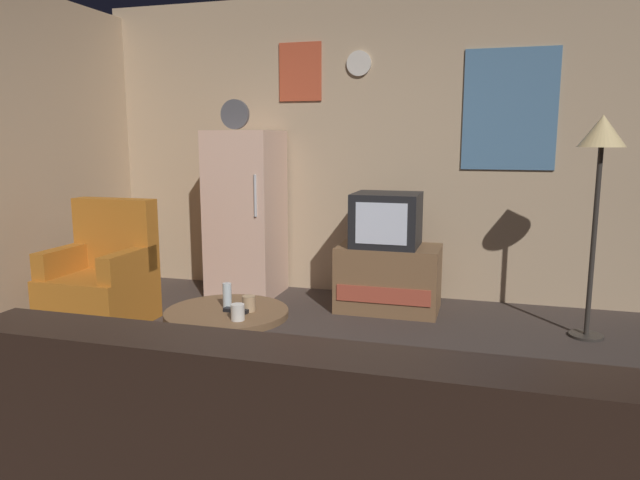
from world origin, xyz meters
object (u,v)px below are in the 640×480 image
object	(u,v)px
standing_lamp	(601,149)
wine_glass	(227,296)
mug_ceramic_tan	(249,303)
crt_tv	(386,220)
tv_stand	(388,278)
fridge	(246,213)
armchair	(103,281)
coffee_table	(228,346)
remote_control	(236,310)
mug_ceramic_white	(238,312)

from	to	relation	value
standing_lamp	wine_glass	xyz separation A→B (m)	(-2.18, -1.42, -0.84)
mug_ceramic_tan	crt_tv	bearing A→B (deg)	73.74
tv_stand	standing_lamp	world-z (taller)	standing_lamp
crt_tv	wine_glass	bearing A→B (deg)	-110.87
standing_lamp	fridge	bearing A→B (deg)	171.11
armchair	tv_stand	bearing A→B (deg)	25.01
crt_tv	coffee_table	distance (m)	1.94
tv_stand	remote_control	world-z (taller)	tv_stand
coffee_table	mug_ceramic_tan	xyz separation A→B (m)	(0.13, 0.02, 0.27)
armchair	standing_lamp	bearing A→B (deg)	10.85
mug_ceramic_white	remote_control	distance (m)	0.15
tv_stand	remote_control	distance (m)	1.87
wine_glass	coffee_table	bearing A→B (deg)	-71.56
wine_glass	mug_ceramic_white	world-z (taller)	wine_glass
crt_tv	wine_glass	size ratio (longest dim) A/B	3.60
standing_lamp	armchair	size ratio (longest dim) A/B	1.66
fridge	wine_glass	xyz separation A→B (m)	(0.68, -1.87, -0.24)
wine_glass	mug_ceramic_white	xyz separation A→B (m)	(0.15, -0.20, -0.03)
remote_control	mug_ceramic_tan	bearing A→B (deg)	41.27
fridge	mug_ceramic_white	bearing A→B (deg)	-68.01
crt_tv	coffee_table	world-z (taller)	crt_tv
wine_glass	standing_lamp	bearing A→B (deg)	33.04
crt_tv	standing_lamp	world-z (taller)	standing_lamp
fridge	mug_ceramic_tan	world-z (taller)	fridge
coffee_table	armchair	xyz separation A→B (m)	(-1.42, 0.77, 0.12)
mug_ceramic_tan	coffee_table	bearing A→B (deg)	-170.93
tv_stand	mug_ceramic_tan	distance (m)	1.82
crt_tv	standing_lamp	xyz separation A→B (m)	(1.53, -0.28, 0.59)
coffee_table	mug_ceramic_white	bearing A→B (deg)	-47.26
standing_lamp	coffee_table	bearing A→B (deg)	-146.00
tv_stand	coffee_table	size ratio (longest dim) A/B	1.17
fridge	mug_ceramic_white	xyz separation A→B (m)	(0.83, -2.06, -0.27)
tv_stand	crt_tv	bearing A→B (deg)	-177.93
remote_control	armchair	xyz separation A→B (m)	(-1.49, 0.80, -0.11)
mug_ceramic_tan	remote_control	world-z (taller)	mug_ceramic_tan
wine_glass	fridge	bearing A→B (deg)	109.96
crt_tv	armchair	xyz separation A→B (m)	(-2.05, -0.97, -0.43)
remote_control	coffee_table	bearing A→B (deg)	166.88
crt_tv	coffee_table	bearing A→B (deg)	-109.98
mug_ceramic_white	coffee_table	bearing A→B (deg)	132.74
coffee_table	wine_glass	bearing A→B (deg)	108.44
mug_ceramic_tan	remote_control	size ratio (longest dim) A/B	0.60
crt_tv	armchair	size ratio (longest dim) A/B	0.56
standing_lamp	remote_control	distance (m)	2.72
crt_tv	mug_ceramic_white	world-z (taller)	crt_tv
wine_glass	mug_ceramic_tan	bearing A→B (deg)	-8.59
coffee_table	armchair	bearing A→B (deg)	151.40
mug_ceramic_tan	armchair	xyz separation A→B (m)	(-1.55, 0.75, -0.15)
mug_ceramic_white	armchair	distance (m)	1.82
fridge	armchair	xyz separation A→B (m)	(-0.73, -1.13, -0.42)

